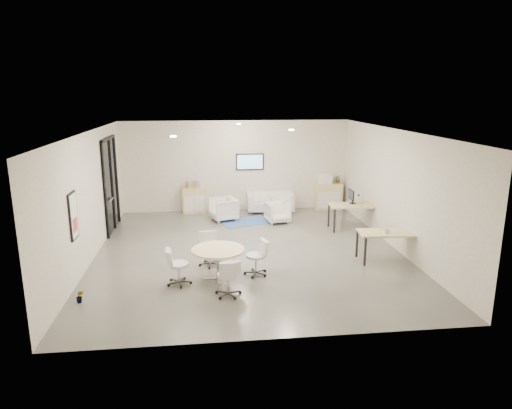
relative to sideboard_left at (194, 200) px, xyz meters
The scene contains 21 objects.
room_shell 4.66m from the sideboard_left, 70.70° to the right, with size 9.60×10.60×4.80m.
glass_door 3.20m from the sideboard_left, 144.44° to the right, with size 0.09×1.90×2.85m.
artwork 6.46m from the sideboard_left, 112.90° to the right, with size 0.05×0.54×1.04m.
wall_tv 2.39m from the sideboard_left, ahead, with size 0.98×0.06×0.58m.
ceiling_spots 4.57m from the sideboard_left, 69.34° to the right, with size 3.14×4.14×0.03m.
sideboard_left is the anchor object (origin of this frame).
sideboard_right 4.83m from the sideboard_left, ahead, with size 0.95×0.46×0.95m.
books 0.56m from the sideboard_left, behind, with size 0.47×0.14×0.22m.
printer 4.72m from the sideboard_left, ahead, with size 0.53×0.46×0.35m.
loveseat 2.69m from the sideboard_left, ahead, with size 1.66×0.89×0.61m.
blue_rug 2.22m from the sideboard_left, 39.44° to the right, with size 1.57×1.05×0.01m, color #314B98.
armchair_left 1.45m from the sideboard_left, 47.86° to the right, with size 0.80×0.75×0.82m, color silver.
armchair_right 3.14m from the sideboard_left, 30.14° to the right, with size 0.71×0.67×0.73m, color silver.
desk_rear 5.57m from the sideboard_left, 27.45° to the right, with size 1.54×0.85×0.78m.
desk_front 7.22m from the sideboard_left, 47.29° to the right, with size 1.48×0.83×0.74m.
monitor 5.49m from the sideboard_left, 26.25° to the right, with size 0.20×0.50×0.44m.
round_table 6.07m from the sideboard_left, 84.08° to the right, with size 1.20×1.20×0.73m.
meeting_chairs 6.07m from the sideboard_left, 84.08° to the right, with size 2.44×2.44×0.82m.
plant_cabinet 5.20m from the sideboard_left, ahead, with size 0.27×0.30×0.24m, color #3F7F3F.
plant_floor 7.28m from the sideboard_left, 107.66° to the right, with size 0.15×0.27×0.12m, color #3F7F3F.
cup 7.26m from the sideboard_left, 48.13° to the right, with size 0.12×0.10×0.12m, color white.
Camera 1 is at (-1.14, -11.51, 4.15)m, focal length 32.00 mm.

